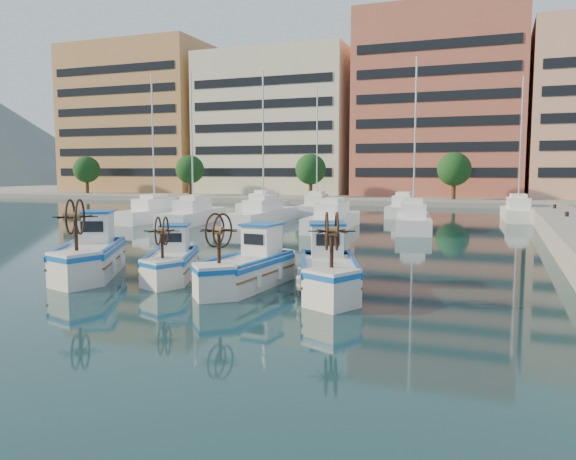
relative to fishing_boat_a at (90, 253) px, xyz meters
The scene contains 7 objects.
ground 5.89m from the fishing_boat_a, 10.63° to the right, with size 300.00×300.00×0.00m, color #183A40.
waterfront 66.49m from the fishing_boat_a, 76.83° to the left, with size 180.00×40.00×25.60m.
yacht_marina 26.28m from the fishing_boat_a, 83.38° to the left, with size 38.73×21.72×11.50m.
fishing_boat_a is the anchor object (origin of this frame).
fishing_boat_b 3.31m from the fishing_boat_a, 10.22° to the left, with size 2.89×4.07×2.45m.
fishing_boat_c 6.65m from the fishing_boat_a, ahead, with size 2.14×4.40×2.69m.
fishing_boat_d 9.49m from the fishing_boat_a, ahead, with size 3.15×4.66×2.81m.
Camera 1 is at (8.94, -16.36, 4.01)m, focal length 35.00 mm.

